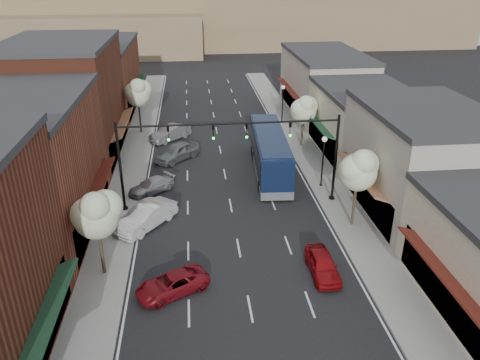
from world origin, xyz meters
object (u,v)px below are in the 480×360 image
object	(u,v)px
tree_left_far	(138,92)
lamp_post_far	(283,98)
parked_car_d	(177,152)
parked_car_e	(170,133)
parked_car_a	(172,284)
parked_car_c	(151,186)
red_hatchback	(323,264)
lamp_post_near	(323,153)
parked_car_b	(146,216)
signal_mast_right	(305,147)
tree_right_near	(359,169)
tree_left_near	(97,213)
tree_right_far	(304,109)
signal_mast_left	(152,152)
coach_bus	(270,152)

from	to	relation	value
tree_left_far	lamp_post_far	size ratio (longest dim) A/B	1.38
parked_car_d	parked_car_e	bearing A→B (deg)	143.26
parked_car_a	parked_car_c	bearing A→B (deg)	161.00
parked_car_e	red_hatchback	bearing A→B (deg)	-21.46
lamp_post_near	red_hatchback	size ratio (longest dim) A/B	1.14
lamp_post_far	parked_car_b	xyz separation A→B (m)	(-14.00, -22.58, -2.18)
signal_mast_right	tree_right_near	bearing A→B (deg)	-56.09
signal_mast_right	parked_car_d	xyz separation A→B (m)	(-9.82, 9.84, -3.81)
tree_right_near	parked_car_a	bearing A→B (deg)	-154.10
lamp_post_far	tree_left_near	bearing A→B (deg)	-119.78
tree_right_near	tree_right_far	distance (m)	16.01
tree_left_near	lamp_post_far	xyz separation A→B (m)	(16.05, 28.06, -1.22)
signal_mast_left	lamp_post_near	world-z (taller)	signal_mast_left
parked_car_b	parked_car_d	size ratio (longest dim) A/B	1.05
tree_right_far	lamp_post_near	size ratio (longest dim) A/B	1.22
signal_mast_left	parked_car_b	size ratio (longest dim) A/B	1.64
lamp_post_near	lamp_post_far	size ratio (longest dim) A/B	1.00
red_hatchback	parked_car_a	xyz separation A→B (m)	(-8.89, -0.82, -0.08)
signal_mast_right	tree_left_far	size ratio (longest dim) A/B	1.34
tree_right_far	tree_left_far	xyz separation A→B (m)	(-16.60, 6.00, 0.61)
tree_right_far	signal_mast_left	bearing A→B (deg)	-139.46
coach_bus	tree_right_near	bearing A→B (deg)	-63.30
lamp_post_near	parked_car_b	xyz separation A→B (m)	(-14.00, -5.08, -2.18)
parked_car_b	tree_right_near	bearing A→B (deg)	32.16
signal_mast_left	tree_right_near	xyz separation A→B (m)	(13.97, -4.05, -0.17)
tree_right_near	lamp_post_far	distance (m)	24.11
lamp_post_near	parked_car_b	bearing A→B (deg)	-160.07
lamp_post_far	parked_car_a	xyz separation A→B (m)	(-12.00, -30.15, -2.43)
tree_left_far	parked_car_e	xyz separation A→B (m)	(3.21, -2.51, -3.83)
signal_mast_right	signal_mast_left	size ratio (longest dim) A/B	1.00
parked_car_d	tree_right_far	bearing A→B (deg)	54.27
lamp_post_near	parked_car_a	xyz separation A→B (m)	(-12.00, -12.65, -2.43)
signal_mast_left	lamp_post_near	xyz separation A→B (m)	(13.42, 2.50, -1.62)
parked_car_d	red_hatchback	bearing A→B (deg)	-20.37
red_hatchback	parked_car_d	world-z (taller)	parked_car_d
tree_right_far	red_hatchback	size ratio (longest dim) A/B	1.40
coach_bus	parked_car_e	distance (m)	13.11
tree_right_near	red_hatchback	size ratio (longest dim) A/B	1.53
tree_left_near	lamp_post_far	world-z (taller)	tree_left_near
tree_right_near	signal_mast_right	bearing A→B (deg)	123.91
tree_right_near	parked_car_c	bearing A→B (deg)	154.33
parked_car_a	signal_mast_right	bearing A→B (deg)	108.24
parked_car_c	parked_car_e	size ratio (longest dim) A/B	0.85
parked_car_b	tree_left_far	bearing A→B (deg)	133.68
tree_right_near	parked_car_b	xyz separation A→B (m)	(-14.55, 1.48, -3.62)
tree_left_far	lamp_post_far	distance (m)	16.26
red_hatchback	parked_car_e	world-z (taller)	parked_car_e
signal_mast_left	parked_car_e	distance (m)	15.91
lamp_post_far	coach_bus	distance (m)	14.55
signal_mast_left	coach_bus	size ratio (longest dim) A/B	0.68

